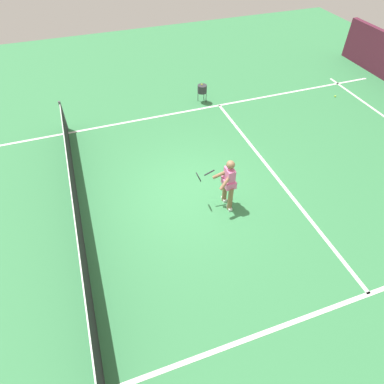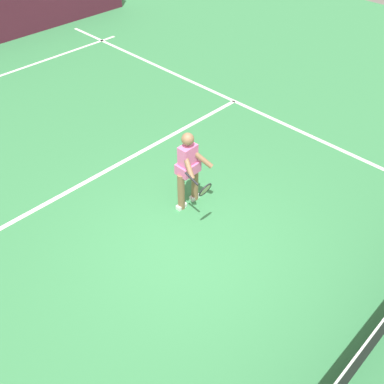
% 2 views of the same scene
% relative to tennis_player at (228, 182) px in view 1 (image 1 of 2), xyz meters
% --- Properties ---
extents(ground_plane, '(27.85, 27.85, 0.00)m').
position_rel_tennis_player_xyz_m(ground_plane, '(0.74, 0.72, -0.85)').
color(ground_plane, '#38844C').
extents(service_line_marking, '(8.60, 0.10, 0.01)m').
position_rel_tennis_player_xyz_m(service_line_marking, '(0.74, -1.92, -0.84)').
color(service_line_marking, white).
rests_on(service_line_marking, ground).
extents(sideline_left_marking, '(0.10, 19.43, 0.01)m').
position_rel_tennis_player_xyz_m(sideline_left_marking, '(-3.56, 0.72, -0.84)').
color(sideline_left_marking, white).
rests_on(sideline_left_marking, ground).
extents(sideline_right_marking, '(0.10, 19.43, 0.01)m').
position_rel_tennis_player_xyz_m(sideline_right_marking, '(5.04, 0.72, -0.84)').
color(sideline_right_marking, white).
rests_on(sideline_right_marking, ground).
extents(court_net, '(9.28, 0.08, 1.08)m').
position_rel_tennis_player_xyz_m(court_net, '(0.74, 3.88, -0.34)').
color(court_net, '#4C4C51').
rests_on(court_net, ground).
extents(tennis_player, '(0.77, 0.93, 1.55)m').
position_rel_tennis_player_xyz_m(tennis_player, '(0.00, 0.00, 0.00)').
color(tennis_player, '#8C6647').
rests_on(tennis_player, ground).
extents(tennis_ball_near, '(0.07, 0.07, 0.07)m').
position_rel_tennis_player_xyz_m(tennis_ball_near, '(4.09, -6.66, -0.81)').
color(tennis_ball_near, '#D1E533').
rests_on(tennis_ball_near, ground).
extents(ball_hopper, '(0.36, 0.36, 0.74)m').
position_rel_tennis_player_xyz_m(ball_hopper, '(5.54, -1.37, -0.30)').
color(ball_hopper, '#333338').
rests_on(ball_hopper, ground).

